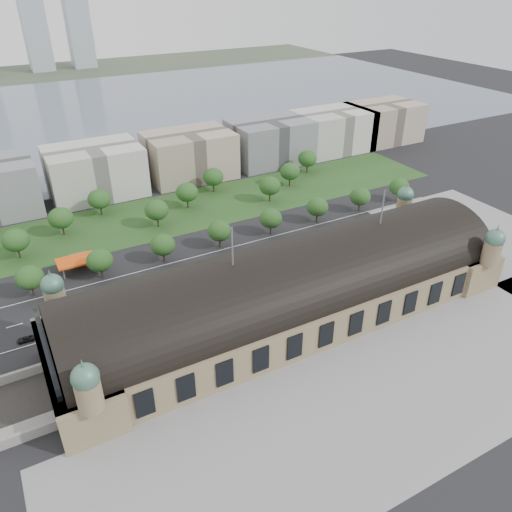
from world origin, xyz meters
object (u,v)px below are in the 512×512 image
traffic_car_6 (363,231)px  parked_car_0 (110,328)px  parked_car_1 (95,325)px  parked_car_6 (206,293)px  petrol_station (78,260)px  parked_car_5 (173,309)px  parked_car_4 (181,299)px  bus_mid (294,255)px  parked_car_3 (133,314)px  traffic_car_4 (263,255)px  parked_car_2 (145,318)px  bus_east (281,264)px  traffic_car_2 (26,339)px  bus_west (251,265)px

traffic_car_6 → parked_car_0: bearing=-87.1°
parked_car_1 → parked_car_6: bearing=61.9°
petrol_station → parked_car_5: petrol_station is taller
petrol_station → parked_car_1: (-3.32, -40.28, -2.19)m
parked_car_1 → parked_car_4: parked_car_1 is taller
parked_car_4 → petrol_station: bearing=-177.4°
traffic_car_6 → bus_mid: bearing=-88.1°
parked_car_3 → parked_car_4: bearing=67.1°
parked_car_5 → parked_car_6: size_ratio=0.99×
traffic_car_4 → parked_car_2: size_ratio=1.09×
parked_car_3 → bus_east: (58.21, 2.00, 1.02)m
parked_car_5 → bus_mid: size_ratio=0.46×
traffic_car_2 → traffic_car_6: traffic_car_6 is taller
traffic_car_4 → traffic_car_6: traffic_car_4 is taller
bus_mid → bus_east: bearing=115.2°
parked_car_5 → bus_west: 37.33m
parked_car_3 → traffic_car_2: bearing=-118.3°
parked_car_2 → parked_car_3: parked_car_3 is taller
traffic_car_6 → parked_car_1: 117.10m
parked_car_1 → parked_car_2: size_ratio=1.23×
traffic_car_4 → parked_car_3: size_ratio=1.11×
traffic_car_4 → parked_car_6: size_ratio=0.94×
parked_car_2 → bus_mid: bus_mid is taller
parked_car_0 → traffic_car_6: bearing=57.6°
bus_mid → parked_car_1: bearing=95.2°
traffic_car_2 → bus_mid: 99.27m
bus_mid → bus_east: 9.10m
parked_car_0 → bus_east: 67.20m
parked_car_0 → parked_car_5: size_ratio=0.77×
traffic_car_4 → parked_car_4: bearing=-68.6°
parked_car_4 → bus_mid: (49.60, 5.72, 0.85)m
parked_car_5 → parked_car_3: bearing=-128.3°
petrol_station → parked_car_0: 44.25m
parked_car_4 → bus_mid: size_ratio=0.38×
parked_car_1 → parked_car_2: (14.99, -4.00, -0.12)m
petrol_station → parked_car_3: 41.31m
traffic_car_4 → bus_west: bearing=-53.2°
traffic_car_6 → bus_east: 46.95m
traffic_car_2 → parked_car_4: size_ratio=1.25×
parked_car_3 → parked_car_5: (12.41, -4.00, -0.03)m
traffic_car_4 → bus_east: size_ratio=0.38×
bus_east → traffic_car_4: bearing=15.1°
traffic_car_2 → traffic_car_6: (137.24, 6.52, 0.09)m
traffic_car_2 → traffic_car_6: 137.40m
traffic_car_6 → parked_car_0: size_ratio=1.49×
traffic_car_6 → traffic_car_2: bearing=-91.2°
parked_car_1 → bus_east: (70.39, 2.00, 0.99)m
traffic_car_2 → parked_car_2: size_ratio=1.16×
parked_car_0 → parked_car_2: parked_car_2 is taller
petrol_station → parked_car_1: 40.48m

